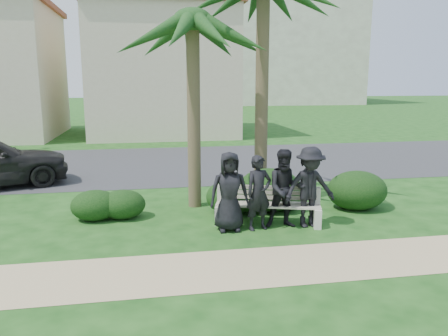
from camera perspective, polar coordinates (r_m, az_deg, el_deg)
The scene contains 17 objects.
ground at distance 9.24m, azimuth 2.97°, elevation -8.14°, with size 160.00×160.00×0.00m, color #144112.
footpath at distance 7.62m, azimuth 6.08°, elevation -12.53°, with size 30.00×1.60×0.01m, color tan.
asphalt_street at distance 16.89m, azimuth -3.13°, elevation 0.76°, with size 160.00×8.00×0.01m, color #2D2D30.
stucco_bldg_right at distance 26.52m, azimuth -8.11°, elevation 12.42°, with size 8.40×8.40×7.30m.
hotel_tower at distance 66.29m, azimuth 4.29°, elevation 20.18°, with size 26.00×18.00×37.30m.
park_bench at distance 9.59m, azimuth 5.68°, elevation -5.22°, with size 2.40×1.14×0.79m.
man_a at distance 9.02m, azimuth 0.70°, elevation -3.10°, with size 0.81×0.53×1.66m, color black.
man_b at distance 9.11m, azimuth 4.56°, elevation -3.26°, with size 0.58×0.38×1.58m, color black.
man_c at distance 9.30m, azimuth 8.04°, elevation -2.71°, with size 0.82×0.64×1.68m, color black.
man_d at distance 9.42m, azimuth 11.13°, elevation -2.47°, with size 1.12×0.64×1.73m, color black.
hedge_a at distance 10.26m, azimuth -16.50°, elevation -4.59°, with size 1.07×0.89×0.70m, color black.
hedge_b at distance 10.22m, azimuth -13.12°, elevation -4.54°, with size 1.03×0.85×0.67m, color black.
hedge_c at distance 10.33m, azimuth 1.20°, elevation -3.59°, with size 1.29×1.07×0.84m, color black.
hedge_d at distance 10.61m, azimuth 5.93°, elevation -2.69°, with size 1.60×1.32×1.05m, color black.
hedge_e at distance 10.70m, azimuth 7.45°, elevation -3.64°, with size 1.03×0.85×0.67m, color black.
hedge_f at distance 11.15m, azimuth 16.98°, elevation -2.66°, with size 1.48×1.22×0.96m, color black.
palm_left at distance 10.66m, azimuth -4.14°, elevation 18.46°, with size 3.00×3.00×5.37m.
Camera 1 is at (-1.99, -8.49, 3.06)m, focal length 35.00 mm.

